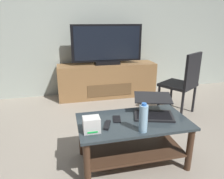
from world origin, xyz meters
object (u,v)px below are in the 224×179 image
(media_cabinet, at_px, (107,80))
(water_bottle_near, at_px, (143,118))
(dining_chair, at_px, (184,81))
(coffee_table, at_px, (133,134))
(cell_phone, at_px, (116,119))
(laptop, at_px, (153,108))
(tv_remote, at_px, (107,125))
(router_box, at_px, (91,124))
(television, at_px, (107,45))

(media_cabinet, distance_m, water_bottle_near, 2.16)
(dining_chair, bearing_deg, media_cabinet, 132.09)
(coffee_table, bearing_deg, cell_phone, 161.78)
(coffee_table, relative_size, cell_phone, 7.44)
(dining_chair, height_order, water_bottle_near, dining_chair)
(laptop, xyz_separation_m, tv_remote, (-0.50, -0.14, -0.05))
(dining_chair, relative_size, tv_remote, 5.78)
(media_cabinet, height_order, router_box, media_cabinet)
(television, bearing_deg, coffee_table, -94.70)
(dining_chair, height_order, cell_phone, dining_chair)
(coffee_table, bearing_deg, router_box, -164.70)
(coffee_table, distance_m, dining_chair, 1.42)
(router_box, distance_m, cell_phone, 0.31)
(water_bottle_near, distance_m, cell_phone, 0.33)
(dining_chair, height_order, tv_remote, dining_chair)
(television, height_order, water_bottle_near, television)
(laptop, bearing_deg, coffee_table, -159.39)
(media_cabinet, relative_size, laptop, 3.56)
(water_bottle_near, xyz_separation_m, tv_remote, (-0.27, 0.16, -0.11))
(dining_chair, bearing_deg, cell_phone, -144.98)
(laptop, relative_size, router_box, 3.47)
(cell_phone, xyz_separation_m, tv_remote, (-0.11, -0.10, 0.01))
(dining_chair, relative_size, router_box, 6.54)
(dining_chair, relative_size, cell_phone, 6.61)
(tv_remote, bearing_deg, router_box, -137.08)
(router_box, xyz_separation_m, water_bottle_near, (0.42, -0.10, 0.06))
(tv_remote, bearing_deg, cell_phone, 63.25)
(television, height_order, laptop, television)
(media_cabinet, height_order, dining_chair, dining_chair)
(dining_chair, bearing_deg, router_box, -145.45)
(television, xyz_separation_m, router_box, (-0.57, -2.01, -0.41))
(coffee_table, relative_size, water_bottle_near, 4.05)
(media_cabinet, xyz_separation_m, dining_chair, (0.92, -1.01, 0.21))
(water_bottle_near, bearing_deg, dining_chair, 46.55)
(dining_chair, distance_m, water_bottle_near, 1.54)
(coffee_table, height_order, television, television)
(television, relative_size, dining_chair, 1.33)
(dining_chair, xyz_separation_m, router_box, (-1.48, -1.02, 0.01))
(water_bottle_near, bearing_deg, television, 86.09)
(coffee_table, height_order, cell_phone, cell_phone)
(television, height_order, cell_phone, television)
(coffee_table, distance_m, cell_phone, 0.22)
(tv_remote, bearing_deg, laptop, 36.28)
(coffee_table, distance_m, laptop, 0.33)
(router_box, bearing_deg, water_bottle_near, -13.23)
(laptop, distance_m, water_bottle_near, 0.38)
(tv_remote, bearing_deg, media_cabinet, 98.57)
(coffee_table, height_order, laptop, laptop)
(router_box, height_order, tv_remote, router_box)
(media_cabinet, bearing_deg, router_box, -105.54)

